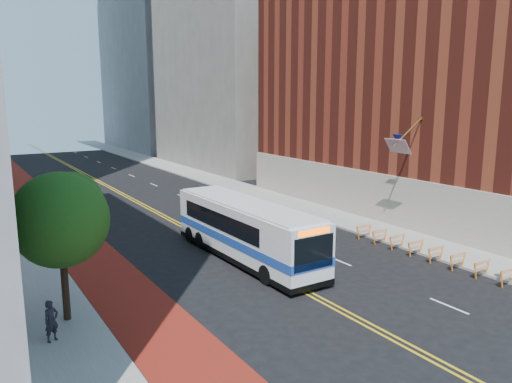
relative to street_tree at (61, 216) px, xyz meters
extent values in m
plane|color=black|center=(11.24, -6.04, -4.91)|extent=(160.00, 160.00, 0.00)
cube|color=gray|center=(23.24, 23.96, -4.84)|extent=(4.00, 140.00, 0.15)
cube|color=maroon|center=(3.14, 23.96, -4.91)|extent=(3.60, 140.00, 0.01)
cube|color=gold|center=(11.06, 23.96, -4.91)|extent=(0.14, 140.00, 0.01)
cube|color=gold|center=(11.42, 23.96, -4.91)|extent=(0.14, 140.00, 0.01)
cube|color=silver|center=(16.04, -8.04, -4.90)|extent=(0.14, 2.20, 0.01)
cube|color=silver|center=(16.04, -0.04, -4.90)|extent=(0.14, 2.20, 0.01)
cube|color=silver|center=(16.04, 7.96, -4.90)|extent=(0.14, 2.20, 0.01)
cube|color=silver|center=(16.04, 15.96, -4.90)|extent=(0.14, 2.20, 0.01)
cube|color=silver|center=(16.04, 23.96, -4.90)|extent=(0.14, 2.20, 0.01)
cube|color=silver|center=(16.04, 31.96, -4.90)|extent=(0.14, 2.20, 0.01)
cube|color=silver|center=(16.04, 39.96, -4.90)|extent=(0.14, 2.20, 0.01)
cube|color=silver|center=(16.04, 47.96, -4.90)|extent=(0.14, 2.20, 0.01)
cube|color=silver|center=(16.04, 55.96, -4.90)|extent=(0.14, 2.20, 0.01)
cube|color=silver|center=(16.04, 63.96, -4.90)|extent=(0.14, 2.20, 0.01)
cube|color=silver|center=(16.04, 71.96, -4.90)|extent=(0.14, 2.20, 0.01)
cube|color=silver|center=(16.04, 79.96, -4.90)|extent=(0.14, 2.20, 0.01)
cube|color=maroon|center=(33.24, 5.96, 6.09)|extent=(16.00, 36.00, 22.00)
cube|color=#9E9384|center=(25.29, 5.96, -2.91)|extent=(0.50, 36.00, 4.00)
cube|color=black|center=(25.39, -0.04, -3.81)|extent=(0.35, 2.80, 2.20)
cube|color=black|center=(25.39, 6.96, -3.81)|extent=(0.35, 2.80, 2.20)
cube|color=black|center=(25.39, 13.96, -3.81)|extent=(0.35, 2.80, 2.20)
cube|color=#A57F33|center=(25.29, 1.96, 3.59)|extent=(0.25, 0.25, 0.25)
cylinder|color=#A57F33|center=(23.94, 1.96, 2.69)|extent=(2.85, 0.12, 2.05)
cube|color=#B21419|center=(22.94, 1.96, 1.69)|extent=(0.75, 1.90, 1.05)
cube|color=navy|center=(23.49, 2.41, 2.24)|extent=(0.39, 0.85, 0.52)
cube|color=slate|center=(34.24, 41.96, 15.09)|extent=(18.00, 26.00, 40.00)
cube|color=gray|center=(35.24, 71.96, 22.59)|extent=(20.00, 28.00, 55.00)
cube|color=orange|center=(20.29, -8.04, -4.41)|extent=(0.32, 0.06, 0.99)
cube|color=orange|center=(20.84, -8.04, -4.01)|extent=(1.25, 0.05, 0.22)
cube|color=orange|center=(20.84, -8.04, -4.36)|extent=(1.25, 0.05, 0.18)
cube|color=orange|center=(20.29, -6.49, -4.41)|extent=(0.32, 0.06, 0.99)
cube|color=orange|center=(21.39, -6.49, -4.41)|extent=(0.32, 0.06, 0.99)
cube|color=orange|center=(20.84, -6.49, -4.01)|extent=(1.25, 0.05, 0.22)
cube|color=orange|center=(20.84, -6.49, -4.36)|extent=(1.25, 0.05, 0.18)
cube|color=orange|center=(20.29, -4.94, -4.41)|extent=(0.32, 0.06, 0.99)
cube|color=orange|center=(21.39, -4.94, -4.41)|extent=(0.32, 0.06, 0.99)
cube|color=orange|center=(20.84, -4.94, -4.01)|extent=(1.25, 0.05, 0.22)
cube|color=orange|center=(20.84, -4.94, -4.36)|extent=(1.25, 0.05, 0.18)
cube|color=orange|center=(20.29, -3.39, -4.41)|extent=(0.32, 0.06, 0.99)
cube|color=orange|center=(21.39, -3.39, -4.41)|extent=(0.32, 0.06, 0.99)
cube|color=orange|center=(20.84, -3.39, -4.01)|extent=(1.25, 0.05, 0.22)
cube|color=orange|center=(20.84, -3.39, -4.36)|extent=(1.25, 0.05, 0.18)
cube|color=orange|center=(20.29, -1.84, -4.41)|extent=(0.32, 0.06, 0.99)
cube|color=orange|center=(21.39, -1.84, -4.41)|extent=(0.32, 0.06, 0.99)
cube|color=orange|center=(20.84, -1.84, -4.01)|extent=(1.25, 0.05, 0.22)
cube|color=orange|center=(20.84, -1.84, -4.36)|extent=(1.25, 0.05, 0.18)
cube|color=orange|center=(20.29, -0.29, -4.41)|extent=(0.32, 0.06, 0.99)
cube|color=orange|center=(21.39, -0.29, -4.41)|extent=(0.32, 0.06, 0.99)
cube|color=orange|center=(20.84, -0.29, -4.01)|extent=(1.25, 0.05, 0.22)
cube|color=orange|center=(20.84, -0.29, -4.36)|extent=(1.25, 0.05, 0.18)
cube|color=orange|center=(20.29, 1.26, -4.41)|extent=(0.32, 0.06, 0.99)
cube|color=orange|center=(21.39, 1.26, -4.41)|extent=(0.32, 0.06, 0.99)
cube|color=orange|center=(20.84, 1.26, -4.01)|extent=(1.25, 0.05, 0.22)
cube|color=orange|center=(20.84, 1.26, -4.36)|extent=(1.25, 0.05, 0.18)
cube|color=orange|center=(20.29, 2.81, -4.41)|extent=(0.32, 0.06, 0.99)
cube|color=orange|center=(21.39, 2.81, -4.41)|extent=(0.32, 0.06, 0.99)
cube|color=orange|center=(20.84, 2.81, -4.01)|extent=(1.25, 0.05, 0.22)
cube|color=orange|center=(20.84, 2.81, -4.36)|extent=(1.25, 0.05, 0.18)
cylinder|color=black|center=(-0.06, -0.04, -3.16)|extent=(0.32, 0.32, 3.20)
sphere|color=#0D400F|center=(-0.06, -0.04, -0.16)|extent=(4.20, 4.20, 4.20)
sphere|color=#0D400F|center=(0.54, 0.36, 0.44)|extent=(2.80, 2.80, 2.80)
sphere|color=#0D400F|center=(-0.56, -0.34, 0.24)|extent=(2.40, 2.40, 2.40)
cube|color=white|center=(11.32, 3.28, -2.96)|extent=(3.01, 13.24, 3.14)
cube|color=#1F45A7|center=(11.32, 3.28, -3.42)|extent=(3.05, 13.29, 0.50)
cube|color=black|center=(11.31, 4.16, -2.43)|extent=(3.02, 9.28, 1.05)
cube|color=black|center=(11.39, -3.29, -2.71)|extent=(2.52, 0.14, 1.76)
cube|color=black|center=(11.24, 9.85, -2.49)|extent=(2.29, 0.14, 1.10)
cube|color=#FF5905|center=(11.39, -3.30, -1.61)|extent=(2.00, 0.11, 0.33)
cube|color=white|center=(11.32, 3.28, -1.33)|extent=(2.86, 12.58, 0.13)
cube|color=black|center=(11.32, 3.28, -4.53)|extent=(3.04, 13.27, 0.33)
cylinder|color=black|center=(10.06, -0.96, -4.36)|extent=(0.34, 1.10, 1.10)
cylinder|color=black|center=(12.66, -0.93, -4.36)|extent=(0.34, 1.10, 1.10)
cylinder|color=black|center=(9.98, 6.96, -4.36)|extent=(0.34, 1.10, 1.10)
cylinder|color=black|center=(12.57, 6.99, -4.36)|extent=(0.34, 1.10, 1.10)
cylinder|color=black|center=(9.96, 8.55, -4.36)|extent=(0.34, 1.10, 1.10)
cylinder|color=black|center=(12.56, 8.58, -4.36)|extent=(0.34, 1.10, 1.10)
imported|color=black|center=(3.58, 15.23, -4.13)|extent=(2.23, 4.71, 1.55)
imported|color=black|center=(5.94, 27.89, -4.19)|extent=(2.19, 4.58, 1.45)
imported|color=black|center=(6.43, 29.44, -4.20)|extent=(3.54, 5.29, 1.42)
imported|color=black|center=(-1.01, -1.87, -3.89)|extent=(0.76, 0.66, 1.75)
camera|label=1|loc=(-3.97, -22.36, 5.09)|focal=35.00mm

